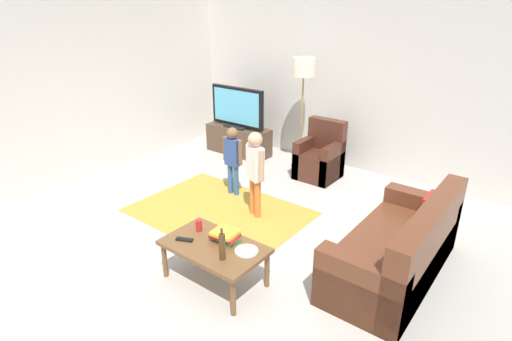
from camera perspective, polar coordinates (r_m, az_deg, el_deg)
name	(u,v)px	position (r m, az deg, el deg)	size (l,w,h in m)	color
ground	(225,237)	(4.90, -4.36, -9.18)	(7.80, 7.80, 0.00)	#B2ADA3
wall_back	(348,84)	(6.80, 12.75, 11.68)	(6.00, 0.12, 2.70)	silver
wall_left	(70,91)	(6.70, -24.53, 10.06)	(0.12, 6.00, 2.70)	silver
area_rug	(219,212)	(5.44, -5.14, -5.73)	(2.20, 1.60, 0.01)	#B28C33
tv_stand	(239,140)	(7.40, -2.45, 4.23)	(1.20, 0.44, 0.50)	#4C3828
tv	(237,108)	(7.22, -2.64, 8.74)	(1.10, 0.28, 0.71)	black
couch	(402,252)	(4.34, 19.68, -10.67)	(0.80, 1.80, 0.86)	brown
armchair	(321,159)	(6.45, 9.00, 1.62)	(0.60, 0.60, 0.90)	#472319
floor_lamp	(304,73)	(6.52, 6.66, 13.36)	(0.36, 0.36, 1.78)	#262626
child_near_tv	(233,155)	(5.68, -3.28, 2.19)	(0.33, 0.16, 0.99)	#33598C
child_center	(255,167)	(5.06, -0.12, 0.52)	(0.35, 0.22, 1.12)	orange
coffee_table	(214,249)	(4.02, -5.86, -10.86)	(1.00, 0.60, 0.42)	brown
book_stack	(225,236)	(4.00, -4.30, -9.07)	(0.29, 0.23, 0.12)	#388C4C
bottle	(222,246)	(3.72, -4.75, -10.50)	(0.06, 0.06, 0.32)	#4C3319
tv_remote	(184,240)	(4.09, -9.97, -9.48)	(0.17, 0.05, 0.02)	black
soda_can	(199,225)	(4.20, -7.99, -7.60)	(0.07, 0.07, 0.12)	red
plate	(247,251)	(3.87, -1.34, -11.17)	(0.22, 0.22, 0.02)	white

